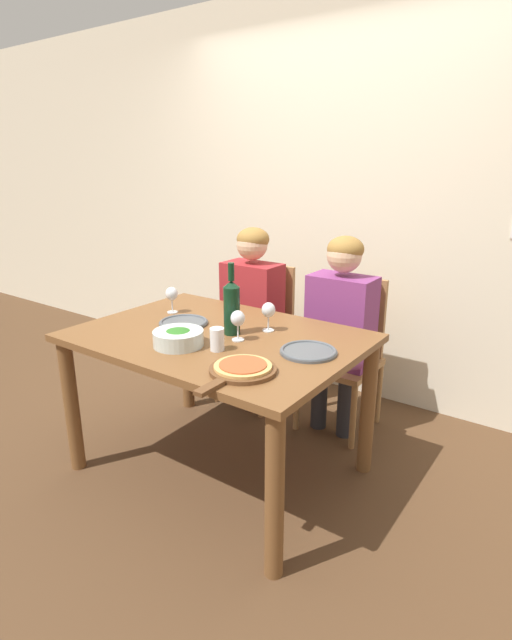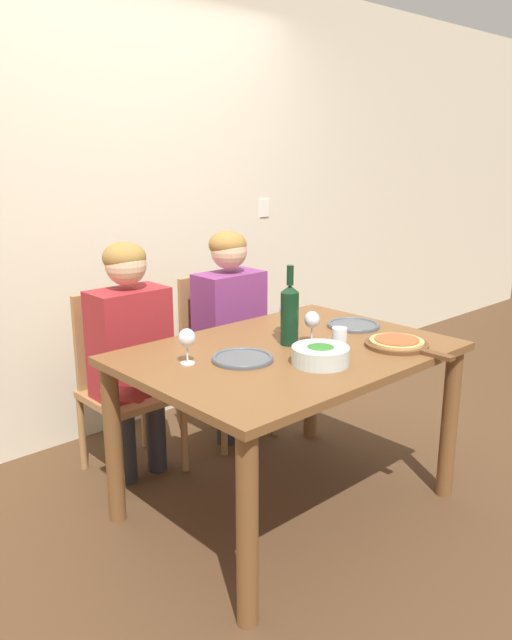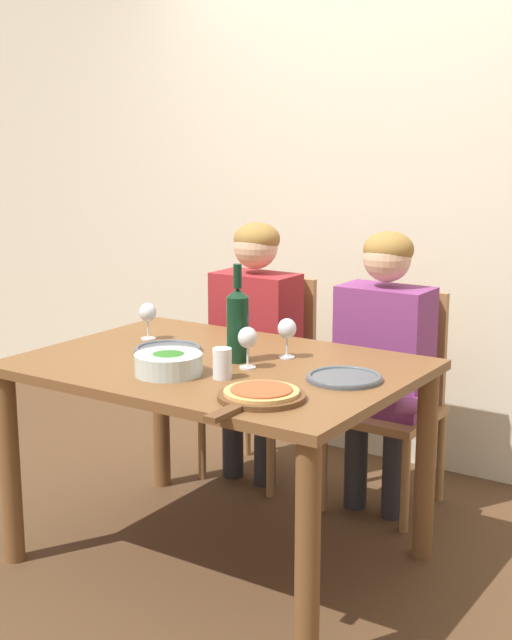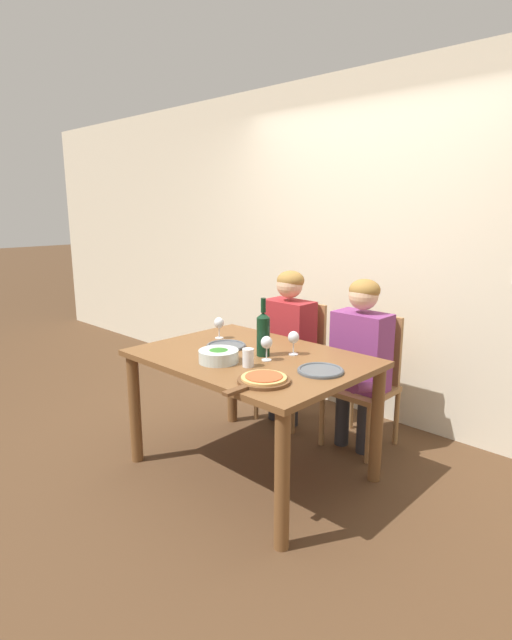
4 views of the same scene
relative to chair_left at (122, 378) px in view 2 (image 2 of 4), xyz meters
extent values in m
plane|color=#4C331E|center=(0.34, -0.87, -0.49)|extent=(40.00, 40.00, 0.00)
cube|color=beige|center=(0.34, 0.49, 0.86)|extent=(10.00, 0.05, 2.70)
cube|color=white|center=(1.44, 0.46, 0.76)|extent=(0.08, 0.01, 0.12)
cube|color=brown|center=(0.34, -0.87, 0.27)|extent=(1.41, 1.01, 0.04)
cylinder|color=brown|center=(-0.30, -1.31, -0.12)|extent=(0.08, 0.08, 0.74)
cylinder|color=brown|center=(0.98, -1.31, -0.12)|extent=(0.08, 0.08, 0.74)
cylinder|color=brown|center=(-0.30, -0.42, -0.12)|extent=(0.08, 0.08, 0.74)
cylinder|color=brown|center=(0.98, -0.42, -0.12)|extent=(0.08, 0.08, 0.74)
cube|color=#9E7042|center=(0.00, -0.08, -0.07)|extent=(0.42, 0.42, 0.04)
cube|color=#9E7042|center=(0.00, 0.12, 0.19)|extent=(0.38, 0.03, 0.50)
cylinder|color=#9E7042|center=(-0.19, -0.27, -0.29)|extent=(0.04, 0.04, 0.40)
cylinder|color=#9E7042|center=(0.19, -0.27, -0.29)|extent=(0.04, 0.04, 0.40)
cylinder|color=#9E7042|center=(-0.19, 0.11, -0.29)|extent=(0.04, 0.04, 0.40)
cylinder|color=#9E7042|center=(0.19, 0.11, -0.29)|extent=(0.04, 0.04, 0.40)
cube|color=#9E7042|center=(0.65, -0.08, -0.07)|extent=(0.42, 0.42, 0.04)
cube|color=#9E7042|center=(0.65, 0.12, 0.19)|extent=(0.38, 0.03, 0.50)
cylinder|color=#9E7042|center=(0.46, -0.27, -0.29)|extent=(0.04, 0.04, 0.40)
cylinder|color=#9E7042|center=(0.84, -0.27, -0.29)|extent=(0.04, 0.04, 0.40)
cylinder|color=#9E7042|center=(0.46, 0.11, -0.29)|extent=(0.04, 0.04, 0.40)
cylinder|color=#9E7042|center=(0.84, 0.11, -0.29)|extent=(0.04, 0.04, 0.40)
cylinder|color=#28282D|center=(-0.09, -0.16, -0.27)|extent=(0.10, 0.10, 0.44)
cylinder|color=#28282D|center=(0.09, -0.16, -0.27)|extent=(0.10, 0.10, 0.44)
cube|color=maroon|center=(0.00, -0.10, 0.21)|extent=(0.38, 0.22, 0.54)
cylinder|color=maroon|center=(-0.20, -0.34, 0.06)|extent=(0.07, 0.31, 0.14)
cylinder|color=maroon|center=(0.20, -0.34, 0.06)|extent=(0.07, 0.31, 0.14)
sphere|color=#DBAD89|center=(0.00, -0.10, 0.60)|extent=(0.20, 0.20, 0.20)
ellipsoid|color=olive|center=(0.00, -0.09, 0.64)|extent=(0.21, 0.21, 0.15)
cylinder|color=#28282D|center=(0.56, -0.16, -0.27)|extent=(0.10, 0.10, 0.44)
cylinder|color=#28282D|center=(0.74, -0.16, -0.27)|extent=(0.10, 0.10, 0.44)
cube|color=#7A3370|center=(0.65, -0.10, 0.21)|extent=(0.38, 0.22, 0.54)
cylinder|color=#7A3370|center=(0.45, -0.34, 0.06)|extent=(0.07, 0.31, 0.14)
cylinder|color=#7A3370|center=(0.85, -0.34, 0.06)|extent=(0.07, 0.31, 0.14)
sphere|color=#DBAD89|center=(0.65, -0.10, 0.60)|extent=(0.20, 0.20, 0.20)
ellipsoid|color=olive|center=(0.65, -0.09, 0.64)|extent=(0.21, 0.21, 0.15)
cylinder|color=black|center=(0.40, -0.82, 0.41)|extent=(0.08, 0.08, 0.24)
cone|color=black|center=(0.40, -0.82, 0.54)|extent=(0.08, 0.08, 0.03)
cylinder|color=black|center=(0.40, -0.82, 0.60)|extent=(0.03, 0.03, 0.09)
cylinder|color=silver|center=(0.29, -1.10, 0.32)|extent=(0.24, 0.24, 0.07)
ellipsoid|color=#2D6B23|center=(0.29, -1.10, 0.33)|extent=(0.20, 0.20, 0.08)
cylinder|color=#4C5156|center=(0.09, -0.85, 0.29)|extent=(0.26, 0.26, 0.01)
torus|color=#4C5156|center=(0.09, -0.85, 0.30)|extent=(0.26, 0.26, 0.02)
cylinder|color=#4C5156|center=(0.84, -0.83, 0.29)|extent=(0.26, 0.26, 0.01)
torus|color=#4C5156|center=(0.84, -0.83, 0.30)|extent=(0.26, 0.26, 0.02)
cylinder|color=brown|center=(0.73, -1.17, 0.29)|extent=(0.28, 0.28, 0.02)
cube|color=brown|center=(0.73, -1.38, 0.29)|extent=(0.04, 0.14, 0.02)
cylinder|color=tan|center=(0.73, -1.17, 0.31)|extent=(0.24, 0.24, 0.01)
cylinder|color=#AD4C28|center=(0.73, -1.17, 0.32)|extent=(0.20, 0.20, 0.01)
cylinder|color=silver|center=(-0.11, -0.73, 0.29)|extent=(0.06, 0.06, 0.01)
cylinder|color=silver|center=(-0.11, -0.73, 0.33)|extent=(0.01, 0.01, 0.07)
ellipsoid|color=silver|center=(-0.11, -0.73, 0.40)|extent=(0.07, 0.07, 0.08)
ellipsoid|color=maroon|center=(-0.11, -0.73, 0.39)|extent=(0.06, 0.06, 0.03)
cylinder|color=silver|center=(0.52, -0.68, 0.29)|extent=(0.06, 0.06, 0.01)
cylinder|color=silver|center=(0.52, -0.68, 0.33)|extent=(0.01, 0.01, 0.07)
ellipsoid|color=silver|center=(0.52, -0.68, 0.40)|extent=(0.07, 0.07, 0.08)
ellipsoid|color=maroon|center=(0.52, -0.68, 0.39)|extent=(0.06, 0.06, 0.03)
cylinder|color=silver|center=(0.48, -0.88, 0.29)|extent=(0.06, 0.06, 0.01)
cylinder|color=silver|center=(0.48, -0.88, 0.33)|extent=(0.01, 0.01, 0.07)
ellipsoid|color=silver|center=(0.48, -0.88, 0.40)|extent=(0.07, 0.07, 0.08)
ellipsoid|color=maroon|center=(0.48, -0.88, 0.39)|extent=(0.06, 0.06, 0.03)
cylinder|color=silver|center=(0.48, -1.04, 0.34)|extent=(0.07, 0.07, 0.11)
camera|label=1|loc=(1.87, -2.68, 1.12)|focal=28.00mm
camera|label=2|loc=(-1.54, -2.70, 1.12)|focal=35.00mm
camera|label=3|loc=(2.20, -3.43, 1.12)|focal=50.00mm
camera|label=4|loc=(2.41, -2.99, 1.18)|focal=28.00mm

